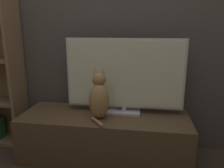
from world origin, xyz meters
TOP-DOWN VIEW (x-y plane):
  - wall_back at (0.00, 1.22)m, footprint 4.80×0.05m
  - tv_stand at (0.00, 0.91)m, footprint 1.49×0.53m
  - tv at (0.17, 1.00)m, footprint 1.04×0.18m
  - cat at (-0.03, 0.84)m, footprint 0.18×0.28m

SIDE VIEW (x-z plane):
  - tv_stand at x=0.00m, z-range 0.00..0.42m
  - cat at x=-0.03m, z-range 0.38..0.81m
  - tv at x=0.17m, z-range 0.42..1.10m
  - wall_back at x=0.00m, z-range 0.00..2.60m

